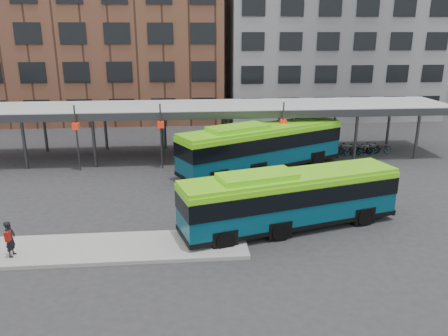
% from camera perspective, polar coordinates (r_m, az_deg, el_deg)
% --- Properties ---
extents(ground, '(120.00, 120.00, 0.00)m').
position_cam_1_polar(ground, '(23.73, -1.76, -6.76)').
color(ground, '#28282B').
rests_on(ground, ground).
extents(boarding_island, '(14.00, 3.00, 0.18)m').
position_cam_1_polar(boarding_island, '(21.38, -16.37, -10.06)').
color(boarding_island, gray).
rests_on(boarding_island, ground).
extents(canopy, '(40.00, 6.53, 4.80)m').
position_cam_1_polar(canopy, '(35.01, -3.19, 7.77)').
color(canopy, '#999B9E').
rests_on(canopy, ground).
extents(building_brick, '(26.00, 14.00, 22.00)m').
position_cam_1_polar(building_brick, '(54.38, -15.20, 18.09)').
color(building_brick, brown).
rests_on(building_brick, ground).
extents(building_grey, '(24.00, 14.00, 20.00)m').
position_cam_1_polar(building_grey, '(56.35, 13.26, 17.16)').
color(building_grey, slate).
rests_on(building_grey, ground).
extents(bus_front, '(11.68, 5.40, 3.15)m').
position_cam_1_polar(bus_front, '(22.43, 8.58, -3.87)').
color(bus_front, '#074055').
rests_on(bus_front, ground).
extents(bus_rear, '(12.70, 8.28, 3.55)m').
position_cam_1_polar(bus_rear, '(31.68, 4.96, 2.91)').
color(bus_rear, '#074055').
rests_on(bus_rear, ground).
extents(pedestrian, '(0.43, 0.65, 1.65)m').
position_cam_1_polar(pedestrian, '(21.53, -26.15, -8.28)').
color(pedestrian, black).
rests_on(pedestrian, boarding_island).
extents(bike_rack, '(5.68, 1.41, 0.99)m').
position_cam_1_polar(bike_rack, '(37.75, 17.30, 2.36)').
color(bike_rack, slate).
rests_on(bike_rack, ground).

